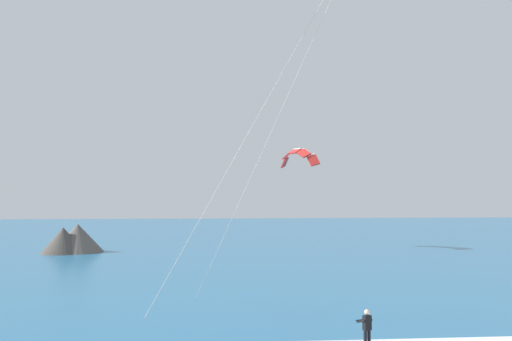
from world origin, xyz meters
TOP-DOWN VIEW (x-y plane):
  - sea at (0.00, 74.42)m, footprint 200.00×120.00m
  - kitesurfer at (-3.65, 16.13)m, footprint 0.66×0.66m
  - kite_distant at (-0.03, 56.68)m, footprint 3.89×5.41m
  - headland_left at (-24.63, 54.39)m, footprint 6.71×6.36m

SIDE VIEW (x-z plane):
  - sea at x=0.00m, z-range 0.00..0.20m
  - kitesurfer at x=-3.65m, z-range 0.10..1.79m
  - headland_left at x=-24.63m, z-range -0.06..3.15m
  - kite_distant at x=-0.03m, z-range 9.65..11.88m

